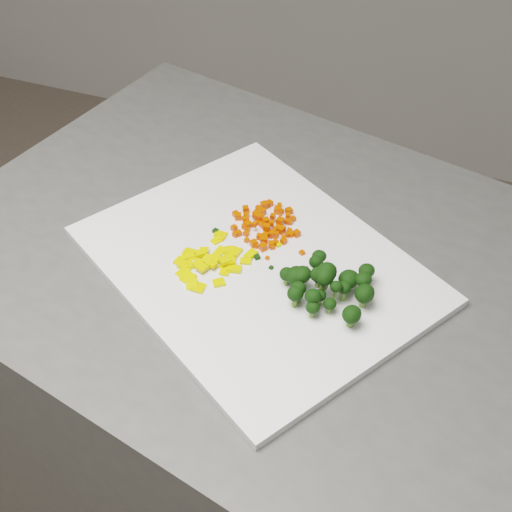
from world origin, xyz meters
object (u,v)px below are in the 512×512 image
(pepper_pile, at_px, (211,259))
(broccoli_pile, at_px, (328,279))
(cutting_board, at_px, (256,265))
(carrot_pile, at_px, (265,219))
(counter_block, at_px, (274,446))

(pepper_pile, height_order, broccoli_pile, broccoli_pile)
(cutting_board, height_order, broccoli_pile, broccoli_pile)
(carrot_pile, xyz_separation_m, pepper_pile, (-0.04, -0.09, -0.01))
(pepper_pile, bearing_deg, counter_block, 32.86)
(cutting_board, xyz_separation_m, carrot_pile, (-0.01, 0.07, 0.02))
(counter_block, relative_size, carrot_pile, 9.79)
(broccoli_pile, bearing_deg, pepper_pile, 179.28)
(pepper_pile, bearing_deg, cutting_board, 23.03)
(cutting_board, bearing_deg, broccoli_pile, -13.54)
(cutting_board, distance_m, pepper_pile, 0.06)
(cutting_board, height_order, carrot_pile, carrot_pile)
(cutting_board, xyz_separation_m, pepper_pile, (-0.05, -0.02, 0.01))
(pepper_pile, bearing_deg, carrot_pile, 66.15)
(counter_block, height_order, carrot_pile, carrot_pile)
(counter_block, relative_size, pepper_pile, 8.44)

